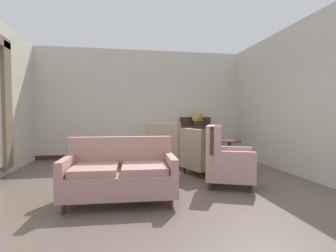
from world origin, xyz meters
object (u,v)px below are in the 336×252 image
(settee, at_px, (120,174))
(armchair_back_corner, at_px, (202,155))
(gramophone, at_px, (199,117))
(coffee_table, at_px, (154,162))
(armchair_near_sideboard, at_px, (166,149))
(armchair_foreground_right, at_px, (225,161))
(sideboard, at_px, (197,139))
(porcelain_vase, at_px, (152,150))
(side_table, at_px, (230,153))

(settee, distance_m, armchair_back_corner, 2.29)
(settee, xyz_separation_m, gramophone, (2.35, 3.65, 0.83))
(coffee_table, xyz_separation_m, armchair_near_sideboard, (0.45, 1.26, 0.06))
(settee, height_order, armchair_foreground_right, armchair_foreground_right)
(coffee_table, distance_m, gramophone, 3.32)
(armchair_near_sideboard, xyz_separation_m, sideboard, (1.24, 1.54, 0.09))
(porcelain_vase, bearing_deg, gramophone, 56.97)
(porcelain_vase, xyz_separation_m, armchair_foreground_right, (1.29, -0.46, -0.17))
(porcelain_vase, height_order, side_table, porcelain_vase)
(porcelain_vase, distance_m, armchair_back_corner, 1.30)
(armchair_near_sideboard, distance_m, armchair_back_corner, 1.01)
(sideboard, bearing_deg, armchair_foreground_right, -97.44)
(coffee_table, distance_m, porcelain_vase, 0.23)
(armchair_foreground_right, relative_size, gramophone, 2.00)
(armchair_foreground_right, bearing_deg, settee, 126.08)
(armchair_near_sideboard, relative_size, armchair_back_corner, 1.01)
(porcelain_vase, bearing_deg, armchair_back_corner, 24.33)
(armchair_foreground_right, bearing_deg, armchair_near_sideboard, 46.94)
(porcelain_vase, bearing_deg, settee, -122.07)
(armchair_foreground_right, relative_size, sideboard, 0.90)
(coffee_table, height_order, armchair_back_corner, armchair_back_corner)
(settee, relative_size, side_table, 2.29)
(armchair_back_corner, bearing_deg, sideboard, -35.45)
(settee, bearing_deg, porcelain_vase, 60.40)
(coffee_table, height_order, gramophone, gramophone)
(coffee_table, relative_size, side_table, 1.18)
(armchair_back_corner, bearing_deg, side_table, -105.57)
(porcelain_vase, bearing_deg, coffee_table, 6.73)
(porcelain_vase, xyz_separation_m, gramophone, (1.76, 2.71, 0.61))
(armchair_near_sideboard, bearing_deg, armchair_foreground_right, 145.31)
(coffee_table, bearing_deg, side_table, 18.44)
(gramophone, bearing_deg, side_table, -88.09)
(armchair_foreground_right, distance_m, gramophone, 3.30)
(coffee_table, height_order, settee, settee)
(armchair_near_sideboard, bearing_deg, sideboard, -98.60)
(armchair_back_corner, relative_size, sideboard, 0.90)
(armchair_back_corner, distance_m, side_table, 0.67)
(coffee_table, xyz_separation_m, sideboard, (1.68, 2.80, 0.15))
(settee, relative_size, armchair_back_corner, 1.51)
(sideboard, bearing_deg, side_table, -86.85)
(armchair_foreground_right, relative_size, armchair_back_corner, 1.01)
(armchair_back_corner, bearing_deg, gramophone, -37.24)
(armchair_near_sideboard, relative_size, side_table, 1.53)
(armchair_foreground_right, height_order, armchair_back_corner, armchair_foreground_right)
(side_table, distance_m, sideboard, 2.21)
(coffee_table, distance_m, sideboard, 3.27)
(porcelain_vase, xyz_separation_m, settee, (-0.59, -0.93, -0.22))
(armchair_foreground_right, distance_m, armchair_back_corner, 1.00)
(coffee_table, relative_size, gramophone, 1.55)
(armchair_near_sideboard, height_order, side_table, armchair_near_sideboard)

